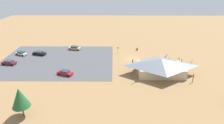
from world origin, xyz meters
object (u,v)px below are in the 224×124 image
at_px(bicycle_teal_back_row, 169,59).
at_px(bicycle_purple_yard_left, 188,64).
at_px(bicycle_black_lone_west, 167,56).
at_px(bike_pavilion, 161,66).
at_px(car_red_second_row, 65,73).
at_px(bicycle_white_edge_south, 165,61).
at_px(car_silver_near_entry, 21,53).
at_px(bicycle_green_yard_front, 165,58).
at_px(car_tan_by_curb, 75,48).
at_px(lot_sign, 118,49).
at_px(pine_center, 20,98).
at_px(visitor_at_bikes, 133,62).
at_px(car_maroon_mid_lot, 9,62).
at_px(car_black_far_end, 39,53).
at_px(bicycle_blue_near_porch, 179,59).
at_px(bicycle_silver_front_row, 192,61).
at_px(bicycle_yellow_by_bin, 161,59).
at_px(trash_bin, 137,49).

distance_m(bicycle_teal_back_row, bicycle_purple_yard_left, 6.29).
bearing_deg(bicycle_teal_back_row, bicycle_black_lone_west, -88.91).
xyz_separation_m(bike_pavilion, car_red_second_row, (27.66, 0.77, -1.90)).
distance_m(bicycle_white_edge_south, car_silver_near_entry, 50.75).
bearing_deg(bicycle_white_edge_south, bicycle_green_yard_front, -106.70).
height_order(bicycle_white_edge_south, car_tan_by_curb, car_tan_by_curb).
bearing_deg(bicycle_white_edge_south, lot_sign, -28.92).
bearing_deg(car_tan_by_curb, pine_center, 85.01).
bearing_deg(visitor_at_bikes, car_maroon_mid_lot, 0.10).
height_order(car_black_far_end, visitor_at_bikes, visitor_at_bikes).
height_order(bike_pavilion, bicycle_blue_near_porch, bike_pavilion).
distance_m(bicycle_silver_front_row, car_silver_near_entry, 59.72).
distance_m(pine_center, car_black_far_end, 34.68).
xyz_separation_m(bicycle_teal_back_row, bicycle_green_yard_front, (1.01, -1.52, 0.01)).
bearing_deg(bicycle_silver_front_row, car_red_second_row, 13.09).
bearing_deg(car_tan_by_curb, bicycle_purple_yard_left, 159.72).
distance_m(bicycle_white_edge_south, bicycle_yellow_by_bin, 2.16).
bearing_deg(car_red_second_row, car_black_far_end, -50.24).
height_order(bicycle_green_yard_front, bicycle_silver_front_row, bicycle_silver_front_row).
bearing_deg(car_maroon_mid_lot, bicycle_teal_back_row, -176.01).
relative_size(bicycle_white_edge_south, car_tan_by_curb, 0.31).
relative_size(bicycle_yellow_by_bin, car_maroon_mid_lot, 0.36).
bearing_deg(bicycle_teal_back_row, trash_bin, -44.76).
bearing_deg(bicycle_white_edge_south, bicycle_blue_near_porch, -162.17).
relative_size(bicycle_yellow_by_bin, bicycle_black_lone_west, 1.24).
bearing_deg(bicycle_yellow_by_bin, car_black_far_end, -5.49).
bearing_deg(lot_sign, bicycle_silver_front_row, 160.91).
bearing_deg(bicycle_yellow_by_bin, trash_bin, -52.18).
distance_m(bicycle_yellow_by_bin, car_tan_by_curb, 32.77).
bearing_deg(car_black_far_end, bicycle_silver_front_row, 173.43).
bearing_deg(car_silver_near_entry, car_black_far_end, -179.07).
distance_m(bicycle_white_edge_south, bicycle_green_yard_front, 3.11).
xyz_separation_m(bicycle_teal_back_row, car_silver_near_entry, (52.29, -4.59, 0.38)).
bearing_deg(bicycle_black_lone_west, lot_sign, -11.92).
distance_m(bicycle_blue_near_porch, car_tan_by_curb, 38.67).
xyz_separation_m(bike_pavilion, bicycle_white_edge_south, (-3.42, -8.50, -2.28)).
distance_m(lot_sign, pine_center, 41.18).
xyz_separation_m(lot_sign, car_silver_near_entry, (34.96, 2.48, -0.68)).
height_order(trash_bin, bicycle_yellow_by_bin, trash_bin).
relative_size(bike_pavilion, lot_sign, 7.11).
xyz_separation_m(bicycle_yellow_by_bin, car_black_far_end, (43.11, -4.14, 0.34)).
distance_m(trash_bin, car_maroon_mid_lot, 44.89).
bearing_deg(car_tan_by_curb, bicycle_yellow_by_bin, 162.87).
bearing_deg(car_black_far_end, bicycle_blue_near_porch, 174.82).
distance_m(bicycle_black_lone_west, car_maroon_mid_lot, 53.11).
bearing_deg(visitor_at_bikes, pine_center, 45.64).
height_order(bicycle_green_yard_front, visitor_at_bikes, visitor_at_bikes).
height_order(bicycle_green_yard_front, bicycle_purple_yard_left, bicycle_purple_yard_left).
bearing_deg(bike_pavilion, visitor_at_bikes, -40.28).
bearing_deg(bicycle_green_yard_front, bicycle_yellow_by_bin, 29.86).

